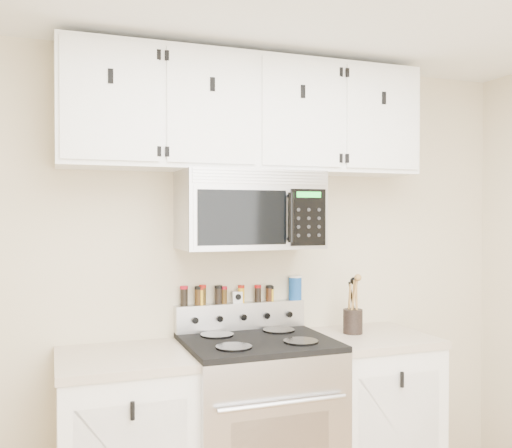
{
  "coord_description": "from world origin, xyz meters",
  "views": [
    {
      "loc": [
        -1.02,
        -1.38,
        1.61
      ],
      "look_at": [
        -0.0,
        1.45,
        1.55
      ],
      "focal_mm": 40.0,
      "sensor_mm": 36.0,
      "label": 1
    }
  ],
  "objects_px": {
    "range": "(258,426)",
    "microwave": "(250,210)",
    "salt_canister": "(295,288)",
    "utensil_crock": "(353,319)"
  },
  "relations": [
    {
      "from": "range",
      "to": "salt_canister",
      "type": "distance_m",
      "value": 0.81
    },
    {
      "from": "microwave",
      "to": "salt_canister",
      "type": "height_order",
      "value": "microwave"
    },
    {
      "from": "range",
      "to": "microwave",
      "type": "xyz_separation_m",
      "value": [
        0.0,
        0.13,
        1.14
      ]
    },
    {
      "from": "microwave",
      "to": "salt_canister",
      "type": "xyz_separation_m",
      "value": [
        0.34,
        0.16,
        -0.46
      ]
    },
    {
      "from": "microwave",
      "to": "salt_canister",
      "type": "distance_m",
      "value": 0.59
    },
    {
      "from": "range",
      "to": "utensil_crock",
      "type": "relative_size",
      "value": 3.38
    },
    {
      "from": "salt_canister",
      "to": "range",
      "type": "bearing_deg",
      "value": -140.3
    },
    {
      "from": "range",
      "to": "salt_canister",
      "type": "xyz_separation_m",
      "value": [
        0.34,
        0.28,
        0.68
      ]
    },
    {
      "from": "utensil_crock",
      "to": "range",
      "type": "bearing_deg",
      "value": -172.87
    },
    {
      "from": "range",
      "to": "microwave",
      "type": "height_order",
      "value": "microwave"
    }
  ]
}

